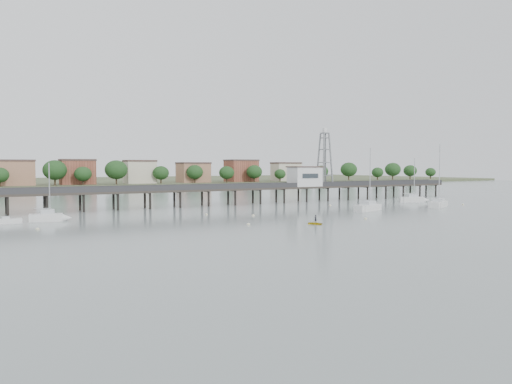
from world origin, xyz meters
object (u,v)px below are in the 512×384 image
sailboat_d (440,204)px  white_tender (10,221)px  sailboat_e (417,199)px  pier (219,189)px  lattice_tower (325,160)px  sailboat_c (372,207)px  sailboat_b (53,217)px  yellow_dinghy (315,224)px

sailboat_d → white_tender: bearing=145.5°
sailboat_d → sailboat_e: bearing=36.0°
pier → lattice_tower: size_ratio=9.68×
sailboat_c → white_tender: (-68.32, 11.17, -0.24)m
sailboat_b → yellow_dinghy: bearing=-24.8°
sailboat_e → sailboat_c: size_ratio=0.86×
sailboat_e → yellow_dinghy: size_ratio=4.67×
sailboat_e → sailboat_c: (-26.94, -12.34, -0.01)m
sailboat_d → yellow_dinghy: sailboat_d is taller
lattice_tower → yellow_dinghy: bearing=-129.1°
lattice_tower → sailboat_c: 31.20m
sailboat_b → pier: bearing=34.1°
white_tender → yellow_dinghy: 49.77m
pier → white_tender: 48.87m
sailboat_c → white_tender: size_ratio=4.15×
lattice_tower → white_tender: bearing=-167.7°
sailboat_c → yellow_dinghy: (-25.77, -14.66, -0.64)m
lattice_tower → sailboat_b: (-70.64, -16.68, -10.44)m
white_tender → yellow_dinghy: (42.54, -25.83, -0.40)m
sailboat_c → sailboat_d: 20.30m
pier → sailboat_b: sailboat_b is taller
sailboat_b → sailboat_e: (88.65, 1.01, -0.01)m
lattice_tower → sailboat_b: lattice_tower is taller
sailboat_e → sailboat_c: bearing=-127.1°
sailboat_c → sailboat_d: size_ratio=0.92×
lattice_tower → pier: bearing=-180.0°
pier → sailboat_e: 52.02m
lattice_tower → sailboat_c: bearing=-107.7°
sailboat_b → sailboat_c: 62.74m
yellow_dinghy → lattice_tower: bearing=26.2°
pier → sailboat_d: bearing=-33.8°
lattice_tower → sailboat_b: bearing=-166.7°
sailboat_b → white_tender: (-6.61, -0.15, -0.26)m
sailboat_e → yellow_dinghy: 59.23m
sailboat_c → white_tender: sailboat_c is taller
sailboat_e → sailboat_c: sailboat_c is taller
sailboat_b → sailboat_e: bearing=11.7°
pier → sailboat_c: bearing=-51.1°
sailboat_e → yellow_dinghy: (-52.71, -26.99, -0.65)m
sailboat_e → yellow_dinghy: sailboat_e is taller
sailboat_d → white_tender: (-88.61, 11.84, -0.24)m
pier → sailboat_c: 36.10m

